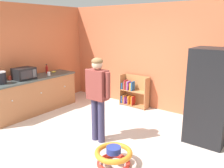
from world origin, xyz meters
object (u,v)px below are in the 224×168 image
object	(u,v)px
standing_person	(98,93)
white_cup	(49,74)
ketchup_bottle	(47,70)
baby_walker	(114,156)
crock_pot	(0,78)
red_cup	(10,78)
banana_bunch	(54,72)
orange_cup	(2,79)
kitchen_counter	(34,95)
microwave	(24,73)
refrigerator	(210,96)
bookshelf	(133,92)

from	to	relation	value
standing_person	white_cup	bearing A→B (deg)	164.50
standing_person	ketchup_bottle	world-z (taller)	standing_person
standing_person	baby_walker	bearing A→B (deg)	-33.64
crock_pot	ketchup_bottle	size ratio (longest dim) A/B	1.24
standing_person	red_cup	distance (m)	2.51
banana_bunch	orange_cup	size ratio (longest dim) A/B	1.64
standing_person	white_cup	xyz separation A→B (m)	(-2.17, 0.60, -0.02)
white_cup	standing_person	bearing A→B (deg)	-15.50
kitchen_counter	red_cup	size ratio (longest dim) A/B	24.43
microwave	red_cup	distance (m)	0.34
crock_pot	kitchen_counter	bearing A→B (deg)	88.57
baby_walker	white_cup	bearing A→B (deg)	159.47
refrigerator	bookshelf	distance (m)	2.41
kitchen_counter	bookshelf	world-z (taller)	kitchen_counter
baby_walker	crock_pot	size ratio (longest dim) A/B	1.98
crock_pot	white_cup	size ratio (longest dim) A/B	3.21
baby_walker	orange_cup	size ratio (longest dim) A/B	6.36
banana_bunch	white_cup	bearing A→B (deg)	-59.41
bookshelf	standing_person	size ratio (longest dim) A/B	0.53
kitchen_counter	red_cup	bearing A→B (deg)	-111.22
bookshelf	microwave	xyz separation A→B (m)	(-1.77, -2.13, 0.66)
ketchup_bottle	refrigerator	bearing A→B (deg)	6.71
microwave	crock_pot	world-z (taller)	crock_pot
microwave	ketchup_bottle	distance (m)	0.80
crock_pot	orange_cup	world-z (taller)	crock_pot
red_cup	white_cup	xyz separation A→B (m)	(0.32, 0.89, 0.00)
bookshelf	crock_pot	size ratio (longest dim) A/B	2.79
kitchen_counter	orange_cup	distance (m)	0.86
refrigerator	baby_walker	size ratio (longest dim) A/B	2.95
red_cup	white_cup	distance (m)	0.94
standing_person	white_cup	distance (m)	2.25
refrigerator	microwave	xyz separation A→B (m)	(-3.96, -1.27, 0.15)
banana_bunch	white_cup	world-z (taller)	white_cup
bookshelf	red_cup	world-z (taller)	red_cup
crock_pot	white_cup	bearing A→B (deg)	82.66
kitchen_counter	baby_walker	xyz separation A→B (m)	(3.03, -0.68, -0.29)
bookshelf	baby_walker	bearing A→B (deg)	-64.03
ketchup_bottle	standing_person	bearing A→B (deg)	-17.38
microwave	ketchup_bottle	bearing A→B (deg)	100.84
crock_pot	orange_cup	size ratio (longest dim) A/B	3.21
ketchup_bottle	white_cup	xyz separation A→B (m)	(0.29, -0.17, -0.05)
crock_pot	ketchup_bottle	xyz separation A→B (m)	(-0.14, 1.37, -0.04)
bookshelf	ketchup_bottle	bearing A→B (deg)	-144.91
microwave	banana_bunch	bearing A→B (deg)	93.08
bookshelf	microwave	world-z (taller)	microwave
bookshelf	banana_bunch	world-z (taller)	banana_bunch
baby_walker	red_cup	size ratio (longest dim) A/B	6.36
crock_pot	standing_person	bearing A→B (deg)	14.49
bookshelf	baby_walker	xyz separation A→B (m)	(1.27, -2.60, -0.22)
white_cup	crock_pot	bearing A→B (deg)	-97.34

